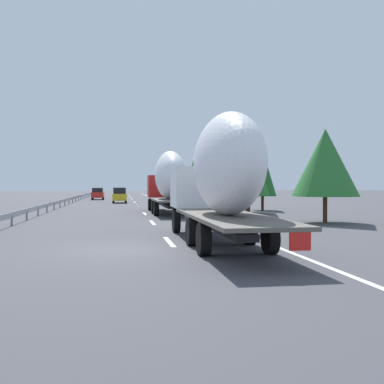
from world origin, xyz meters
The scene contains 22 objects.
ground_plane centered at (40.00, 0.00, 0.00)m, with size 260.00×260.00×0.00m, color #424247.
lane_stripe_0 centered at (2.00, -1.80, 0.00)m, with size 3.20×0.20×0.01m, color white.
lane_stripe_1 centered at (11.30, -1.80, 0.00)m, with size 3.20×0.20×0.01m, color white.
lane_stripe_2 centered at (19.91, -1.80, 0.00)m, with size 3.20×0.20×0.01m, color white.
lane_stripe_3 centered at (34.08, -1.80, 0.00)m, with size 3.20×0.20×0.01m, color white.
lane_stripe_4 centered at (35.24, -1.80, 0.00)m, with size 3.20×0.20×0.01m, color white.
lane_stripe_5 centered at (43.83, -1.80, 0.00)m, with size 3.20×0.20×0.01m, color white.
lane_stripe_6 centered at (58.65, -1.80, 0.00)m, with size 3.20×0.20×0.01m, color white.
lane_stripe_7 centered at (70.11, -1.80, 0.00)m, with size 3.20×0.20×0.01m, color white.
lane_stripe_8 centered at (84.65, -1.80, 0.00)m, with size 3.20×0.20×0.01m, color white.
edge_line_right centered at (45.00, -5.50, 0.00)m, with size 110.00×0.20×0.01m, color white.
truck_lead centered at (19.29, -3.60, 2.66)m, with size 13.06×2.55×4.78m.
truck_trailing centered at (0.81, -3.60, 2.62)m, with size 13.13×2.55×4.77m.
car_yellow_coupe centered at (42.02, 0.15, 0.96)m, with size 4.01×1.75×1.92m.
car_red_compact centered at (55.55, 3.46, 0.92)m, with size 4.33×1.81×1.81m.
road_sign centered at (44.66, -6.70, 2.38)m, with size 0.10×0.90×3.47m.
tree_0 centered at (20.01, -10.18, 4.18)m, with size 3.53×3.53×6.99m.
tree_1 centered at (23.08, -12.42, 3.33)m, with size 2.46×2.46×5.41m.
tree_2 centered at (9.60, -11.95, 3.58)m, with size 3.97×3.97×5.60m.
tree_3 centered at (44.18, -9.96, 4.22)m, with size 3.14×3.14×6.73m.
tree_4 centered at (28.78, -9.66, 4.12)m, with size 3.71×3.71×6.96m.
guardrail_median centered at (43.00, 6.00, 0.58)m, with size 94.00×0.10×0.76m.
Camera 1 is at (-15.94, 0.13, 2.25)m, focal length 42.70 mm.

